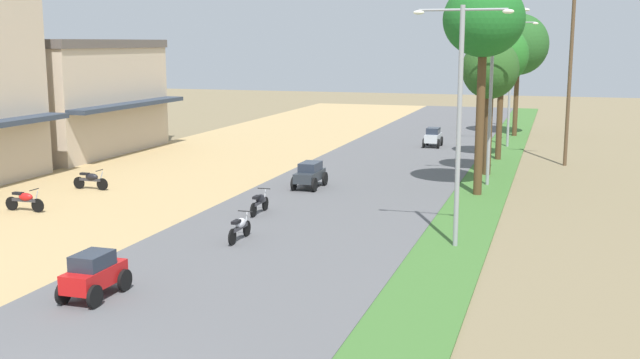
{
  "coord_description": "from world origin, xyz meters",
  "views": [
    {
      "loc": [
        8.84,
        -10.33,
        6.74
      ],
      "look_at": [
        0.77,
        15.3,
        1.86
      ],
      "focal_mm": 42.53,
      "sensor_mm": 36.0,
      "label": 1
    }
  ],
  "objects_px": {
    "parked_motorbike_third": "(25,199)",
    "streetlamp_far": "(510,75)",
    "streetlamp_near": "(460,110)",
    "car_hatchback_silver": "(433,136)",
    "utility_pole_near": "(570,74)",
    "motorbike_ahead_third": "(260,201)",
    "median_tree_second": "(490,71)",
    "streetlamp_mid": "(491,84)",
    "car_sedan_charcoal": "(310,174)",
    "streetlamp_farthest": "(518,71)",
    "car_hatchback_red": "(94,273)",
    "median_tree_third": "(502,56)",
    "median_tree_nearest": "(484,22)",
    "median_tree_fourth": "(518,45)",
    "motorbike_ahead_second": "(240,226)",
    "parked_motorbike_fourth": "(91,179)"
  },
  "relations": [
    {
      "from": "parked_motorbike_fourth",
      "to": "utility_pole_near",
      "type": "distance_m",
      "value": 25.58
    },
    {
      "from": "median_tree_fourth",
      "to": "streetlamp_farthest",
      "type": "xyz_separation_m",
      "value": [
        -0.1,
        3.55,
        -1.94
      ]
    },
    {
      "from": "car_sedan_charcoal",
      "to": "motorbike_ahead_second",
      "type": "relative_size",
      "value": 1.26
    },
    {
      "from": "median_tree_nearest",
      "to": "motorbike_ahead_second",
      "type": "xyz_separation_m",
      "value": [
        -6.87,
        -10.6,
        -7.04
      ]
    },
    {
      "from": "streetlamp_far",
      "to": "car_hatchback_silver",
      "type": "distance_m",
      "value": 6.29
    },
    {
      "from": "utility_pole_near",
      "to": "car_sedan_charcoal",
      "type": "height_order",
      "value": "utility_pole_near"
    },
    {
      "from": "streetlamp_mid",
      "to": "streetlamp_farthest",
      "type": "distance_m",
      "value": 23.68
    },
    {
      "from": "median_tree_third",
      "to": "car_hatchback_red",
      "type": "height_order",
      "value": "median_tree_third"
    },
    {
      "from": "streetlamp_far",
      "to": "median_tree_nearest",
      "type": "bearing_deg",
      "value": -90.71
    },
    {
      "from": "median_tree_nearest",
      "to": "motorbike_ahead_second",
      "type": "bearing_deg",
      "value": -122.96
    },
    {
      "from": "median_tree_second",
      "to": "streetlamp_mid",
      "type": "relative_size",
      "value": 0.82
    },
    {
      "from": "median_tree_fourth",
      "to": "car_sedan_charcoal",
      "type": "bearing_deg",
      "value": -108.53
    },
    {
      "from": "parked_motorbike_third",
      "to": "parked_motorbike_fourth",
      "type": "height_order",
      "value": "same"
    },
    {
      "from": "median_tree_third",
      "to": "motorbike_ahead_third",
      "type": "relative_size",
      "value": 4.21
    },
    {
      "from": "parked_motorbike_third",
      "to": "streetlamp_mid",
      "type": "bearing_deg",
      "value": 33.82
    },
    {
      "from": "median_tree_second",
      "to": "motorbike_ahead_third",
      "type": "height_order",
      "value": "median_tree_second"
    },
    {
      "from": "median_tree_nearest",
      "to": "median_tree_fourth",
      "type": "bearing_deg",
      "value": 89.22
    },
    {
      "from": "streetlamp_far",
      "to": "car_hatchback_silver",
      "type": "height_order",
      "value": "streetlamp_far"
    },
    {
      "from": "streetlamp_farthest",
      "to": "car_hatchback_red",
      "type": "distance_m",
      "value": 44.33
    },
    {
      "from": "parked_motorbike_fourth",
      "to": "median_tree_second",
      "type": "height_order",
      "value": "median_tree_second"
    },
    {
      "from": "median_tree_second",
      "to": "streetlamp_far",
      "type": "relative_size",
      "value": 0.85
    },
    {
      "from": "median_tree_nearest",
      "to": "median_tree_fourth",
      "type": "height_order",
      "value": "median_tree_nearest"
    },
    {
      "from": "median_tree_fourth",
      "to": "streetlamp_far",
      "type": "relative_size",
      "value": 1.08
    },
    {
      "from": "median_tree_second",
      "to": "car_hatchback_silver",
      "type": "distance_m",
      "value": 11.34
    },
    {
      "from": "streetlamp_mid",
      "to": "car_sedan_charcoal",
      "type": "height_order",
      "value": "streetlamp_mid"
    },
    {
      "from": "median_tree_second",
      "to": "median_tree_third",
      "type": "distance_m",
      "value": 5.43
    },
    {
      "from": "utility_pole_near",
      "to": "motorbike_ahead_third",
      "type": "xyz_separation_m",
      "value": [
        -11.53,
        -16.53,
        -4.48
      ]
    },
    {
      "from": "car_hatchback_silver",
      "to": "car_sedan_charcoal",
      "type": "bearing_deg",
      "value": -101.47
    },
    {
      "from": "streetlamp_mid",
      "to": "car_hatchback_red",
      "type": "distance_m",
      "value": 21.78
    },
    {
      "from": "streetlamp_near",
      "to": "streetlamp_far",
      "type": "distance_m",
      "value": 25.61
    },
    {
      "from": "streetlamp_near",
      "to": "car_hatchback_silver",
      "type": "relative_size",
      "value": 3.91
    },
    {
      "from": "car_sedan_charcoal",
      "to": "streetlamp_mid",
      "type": "bearing_deg",
      "value": 23.49
    },
    {
      "from": "median_tree_fourth",
      "to": "motorbike_ahead_second",
      "type": "relative_size",
      "value": 4.82
    },
    {
      "from": "median_tree_third",
      "to": "streetlamp_farthest",
      "type": "height_order",
      "value": "streetlamp_farthest"
    },
    {
      "from": "median_tree_third",
      "to": "parked_motorbike_third",
      "type": "bearing_deg",
      "value": -130.65
    },
    {
      "from": "streetlamp_far",
      "to": "streetlamp_farthest",
      "type": "height_order",
      "value": "streetlamp_far"
    },
    {
      "from": "median_tree_second",
      "to": "car_hatchback_red",
      "type": "xyz_separation_m",
      "value": [
        -8.09,
        -22.59,
        -4.58
      ]
    },
    {
      "from": "parked_motorbike_fourth",
      "to": "median_tree_nearest",
      "type": "relative_size",
      "value": 0.19
    },
    {
      "from": "car_sedan_charcoal",
      "to": "median_tree_third",
      "type": "bearing_deg",
      "value": 56.85
    },
    {
      "from": "median_tree_third",
      "to": "median_tree_nearest",
      "type": "bearing_deg",
      "value": -90.31
    },
    {
      "from": "median_tree_fourth",
      "to": "streetlamp_near",
      "type": "xyz_separation_m",
      "value": [
        -0.1,
        -31.63,
        -1.98
      ]
    },
    {
      "from": "streetlamp_far",
      "to": "median_tree_second",
      "type": "bearing_deg",
      "value": -91.6
    },
    {
      "from": "streetlamp_farthest",
      "to": "car_sedan_charcoal",
      "type": "height_order",
      "value": "streetlamp_farthest"
    },
    {
      "from": "utility_pole_near",
      "to": "motorbike_ahead_second",
      "type": "xyz_separation_m",
      "value": [
        -10.63,
        -20.56,
        -4.48
      ]
    },
    {
      "from": "car_sedan_charcoal",
      "to": "median_tree_fourth",
      "type": "bearing_deg",
      "value": 71.47
    },
    {
      "from": "parked_motorbike_third",
      "to": "streetlamp_far",
      "type": "bearing_deg",
      "value": 56.2
    },
    {
      "from": "streetlamp_mid",
      "to": "streetlamp_far",
      "type": "distance_m",
      "value": 14.1
    },
    {
      "from": "car_hatchback_red",
      "to": "motorbike_ahead_second",
      "type": "height_order",
      "value": "car_hatchback_red"
    },
    {
      "from": "median_tree_fourth",
      "to": "utility_pole_near",
      "type": "bearing_deg",
      "value": -74.8
    },
    {
      "from": "parked_motorbike_fourth",
      "to": "car_hatchback_silver",
      "type": "xyz_separation_m",
      "value": [
        12.69,
        19.08,
        0.19
      ]
    }
  ]
}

